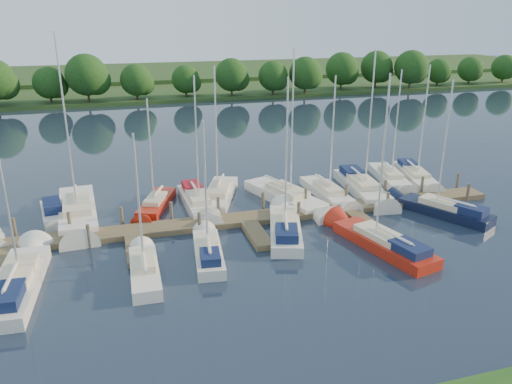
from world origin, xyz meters
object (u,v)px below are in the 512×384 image
object	(u,v)px
dock	(248,223)
sailboat_n_5	(218,198)
motorboat	(53,214)
sailboat_s_2	(208,253)

from	to	relation	value
dock	sailboat_n_5	bearing A→B (deg)	100.52
motorboat	sailboat_s_2	world-z (taller)	sailboat_s_2
dock	motorboat	bearing A→B (deg)	158.26
sailboat_n_5	sailboat_s_2	distance (m)	9.88
motorboat	sailboat_s_2	xyz separation A→B (m)	(9.74, -9.52, -0.00)
sailboat_s_2	sailboat_n_5	bearing A→B (deg)	80.91
sailboat_n_5	dock	bearing A→B (deg)	122.24
dock	sailboat_s_2	world-z (taller)	sailboat_s_2
sailboat_n_5	motorboat	bearing A→B (deg)	21.62
motorboat	dock	bearing A→B (deg)	149.40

